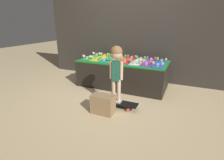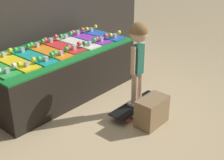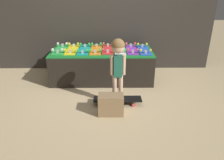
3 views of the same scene
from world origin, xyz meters
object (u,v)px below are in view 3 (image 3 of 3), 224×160
Objects in this scene: skateboard_red_on_rack at (108,49)px; skateboard_white_on_rack at (120,49)px; skateboard_blue_on_rack at (144,50)px; skateboard_purple_on_rack at (132,49)px; skateboard_yellow_on_rack at (72,49)px; skateboard_on_floor at (117,100)px; skateboard_teal_on_rack at (84,50)px; skateboard_green_on_rack at (60,49)px; storage_box at (111,104)px; child at (118,58)px; skateboard_orange_on_rack at (96,49)px.

skateboard_red_on_rack and skateboard_white_on_rack have the same top height.
skateboard_blue_on_rack is at bearing -2.59° from skateboard_white_on_rack.
skateboard_white_on_rack is 1.00× the size of skateboard_purple_on_rack.
skateboard_yellow_on_rack is 0.88× the size of skateboard_on_floor.
skateboard_on_floor is (-0.51, -0.97, -0.51)m from skateboard_blue_on_rack.
skateboard_teal_on_rack is at bearing -6.51° from skateboard_yellow_on_rack.
skateboard_yellow_on_rack is 0.89m from skateboard_white_on_rack.
skateboard_green_on_rack is 1.00× the size of skateboard_white_on_rack.
child is at bearing 69.73° from storage_box.
skateboard_white_on_rack is 1.00× the size of skateboard_blue_on_rack.
skateboard_yellow_on_rack and skateboard_teal_on_rack have the same top height.
skateboard_yellow_on_rack is 1.40m from skateboard_on_floor.
skateboard_red_on_rack is 1.00× the size of skateboard_white_on_rack.
skateboard_white_on_rack and skateboard_purple_on_rack have the same top height.
skateboard_red_on_rack is at bearing 1.55° from skateboard_yellow_on_rack.
skateboard_green_on_rack is at bearing 179.41° from skateboard_purple_on_rack.
skateboard_orange_on_rack is 0.70× the size of child.
skateboard_teal_on_rack is 1.00× the size of skateboard_blue_on_rack.
skateboard_white_on_rack is (0.67, 0.01, 0.00)m from skateboard_teal_on_rack.
skateboard_white_on_rack is at bearing -1.10° from skateboard_orange_on_rack.
skateboard_white_on_rack is at bearing -8.73° from skateboard_red_on_rack.
skateboard_purple_on_rack is (0.89, 0.02, 0.00)m from skateboard_teal_on_rack.
skateboard_red_on_rack is 1.38m from storage_box.
skateboard_on_floor is 0.30m from storage_box.
skateboard_blue_on_rack is at bearing 62.10° from skateboard_on_floor.
child reaches higher than skateboard_teal_on_rack.
skateboard_orange_on_rack is 1.38m from storage_box.
skateboard_purple_on_rack reaches higher than storage_box.
skateboard_blue_on_rack is at bearing -0.56° from skateboard_teal_on_rack.
skateboard_green_on_rack is at bearing 178.34° from skateboard_orange_on_rack.
skateboard_green_on_rack reaches higher than skateboard_on_floor.
skateboard_blue_on_rack is (0.22, -0.03, 0.00)m from skateboard_purple_on_rack.
skateboard_blue_on_rack is 1.46m from storage_box.
child is at bearing -90.00° from skateboard_on_floor.
skateboard_teal_on_rack is at bearing -174.43° from skateboard_red_on_rack.
skateboard_on_floor is at bearing -106.21° from skateboard_purple_on_rack.
skateboard_teal_on_rack is 1.16m from child.
child is (1.04, -1.02, 0.15)m from skateboard_green_on_rack.
storage_box is (-0.40, -1.28, -0.44)m from skateboard_purple_on_rack.
skateboard_teal_on_rack is (0.22, -0.03, 0.00)m from skateboard_yellow_on_rack.
skateboard_yellow_on_rack is 1.84× the size of storage_box.
storage_box is (0.49, -1.26, -0.44)m from skateboard_teal_on_rack.
skateboard_teal_on_rack is 1.42m from storage_box.
skateboard_blue_on_rack is (1.11, -0.01, 0.00)m from skateboard_teal_on_rack.
skateboard_green_on_rack is 0.89m from skateboard_red_on_rack.
storage_box is (0.27, -1.28, -0.44)m from skateboard_orange_on_rack.
skateboard_purple_on_rack is (1.33, -0.01, 0.00)m from skateboard_green_on_rack.
skateboard_blue_on_rack is 1.11m from child.
skateboard_green_on_rack and skateboard_red_on_rack have the same top height.
skateboard_purple_on_rack is at bearing -2.57° from skateboard_red_on_rack.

